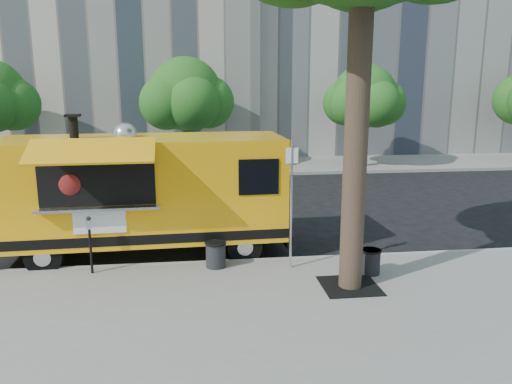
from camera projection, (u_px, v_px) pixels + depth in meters
ground at (221, 254)px, 13.07m from camera, size 120.00×120.00×0.00m
sidewalk at (232, 323)px, 9.17m from camera, size 60.00×6.00×0.15m
curb at (223, 264)px, 12.15m from camera, size 60.00×0.14×0.16m
far_sidewalk at (207, 167)px, 26.14m from camera, size 60.00×5.00×0.15m
building_mid at (373, 0)px, 34.65m from camera, size 20.00×14.00×20.00m
tree_well at (350, 286)px, 10.63m from camera, size 1.20×1.20×0.02m
far_tree_b at (185, 94)px, 24.43m from camera, size 3.60×3.60×5.50m
far_tree_c at (364, 96)px, 25.24m from camera, size 3.24×3.24×5.21m
sign_post at (291, 197)px, 11.35m from camera, size 0.28×0.06×3.00m
parking_meter at (90, 238)px, 11.19m from camera, size 0.11×0.11×1.33m
food_truck at (143, 191)px, 12.63m from camera, size 7.40×3.59×3.63m
trash_bin_left at (216, 254)px, 11.68m from camera, size 0.50×0.50×0.60m
trash_bin_right at (370, 261)px, 11.27m from camera, size 0.47×0.47×0.57m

